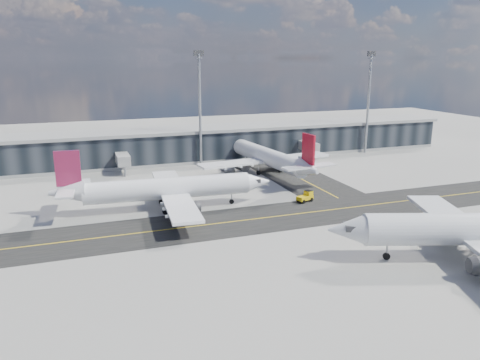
{
  "coord_description": "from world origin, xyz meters",
  "views": [
    {
      "loc": [
        -30.44,
        -67.27,
        27.01
      ],
      "look_at": [
        -2.07,
        12.06,
        5.0
      ],
      "focal_mm": 35.0,
      "sensor_mm": 36.0,
      "label": 1
    }
  ],
  "objects_px": {
    "airliner_af": "(165,189)",
    "airliner_redtail": "(269,157)",
    "baggage_tug": "(306,196)",
    "service_van": "(228,169)"
  },
  "relations": [
    {
      "from": "airliner_af",
      "to": "airliner_redtail",
      "type": "xyz_separation_m",
      "value": [
        28.76,
        19.17,
        0.02
      ]
    },
    {
      "from": "baggage_tug",
      "to": "service_van",
      "type": "xyz_separation_m",
      "value": [
        -6.44,
        28.63,
        -0.28
      ]
    },
    {
      "from": "service_van",
      "to": "baggage_tug",
      "type": "bearing_deg",
      "value": -75.99
    },
    {
      "from": "airliner_redtail",
      "to": "service_van",
      "type": "relative_size",
      "value": 7.46
    },
    {
      "from": "airliner_af",
      "to": "baggage_tug",
      "type": "xyz_separation_m",
      "value": [
        26.61,
        -4.36,
        -2.88
      ]
    },
    {
      "from": "airliner_af",
      "to": "baggage_tug",
      "type": "relative_size",
      "value": 11.05
    },
    {
      "from": "airliner_af",
      "to": "service_van",
      "type": "xyz_separation_m",
      "value": [
        20.17,
        24.27,
        -3.16
      ]
    },
    {
      "from": "airliner_redtail",
      "to": "baggage_tug",
      "type": "xyz_separation_m",
      "value": [
        -2.15,
        -23.53,
        -2.91
      ]
    },
    {
      "from": "airliner_redtail",
      "to": "airliner_af",
      "type": "bearing_deg",
      "value": -152.72
    },
    {
      "from": "baggage_tug",
      "to": "service_van",
      "type": "bearing_deg",
      "value": 172.88
    }
  ]
}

